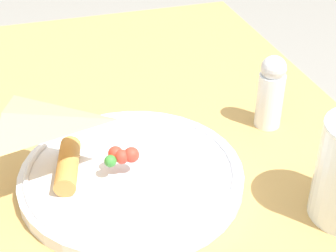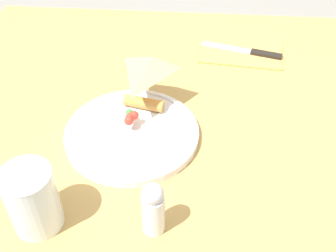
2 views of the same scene
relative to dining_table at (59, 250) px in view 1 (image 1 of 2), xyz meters
name	(u,v)px [view 1 (image 1 of 2)]	position (x,y,z in m)	size (l,w,h in m)	color
dining_table	(59,250)	(0.00, 0.00, 0.00)	(0.96, 0.84, 0.77)	tan
plate_pizza	(129,173)	(0.04, 0.09, 0.14)	(0.26, 0.26, 0.05)	white
salt_shaker	(271,91)	(-0.03, 0.30, 0.17)	(0.03, 0.03, 0.10)	white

